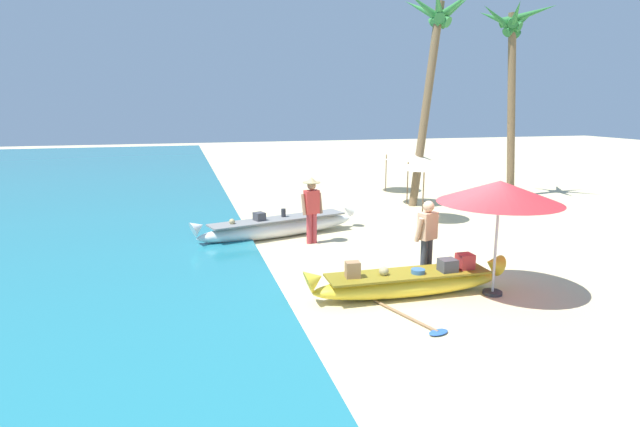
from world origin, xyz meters
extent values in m
plane|color=beige|center=(0.00, 0.00, 0.00)|extent=(80.00, 80.00, 0.00)
ellipsoid|color=yellow|center=(-0.54, -0.50, 0.21)|extent=(3.67, 0.74, 0.43)
cone|color=yellow|center=(1.24, -0.52, 0.48)|extent=(0.41, 0.42, 0.49)
cone|color=yellow|center=(-2.32, -0.48, 0.48)|extent=(0.41, 0.42, 0.49)
cube|color=olive|center=(-0.54, -0.50, 0.43)|extent=(3.08, 0.74, 0.04)
cube|color=#9E754C|center=(-1.62, -0.48, 0.58)|extent=(0.27, 0.23, 0.31)
sphere|color=tan|center=(-1.03, -0.50, 0.52)|extent=(0.18, 0.18, 0.18)
cylinder|color=#386699|center=(-0.38, -0.59, 0.48)|extent=(0.26, 0.26, 0.10)
cube|color=#424247|center=(0.20, -0.62, 0.55)|extent=(0.32, 0.29, 0.25)
cube|color=#B73333|center=(0.60, -0.55, 0.58)|extent=(0.29, 0.27, 0.31)
ellipsoid|color=white|center=(-2.03, 4.42, 0.25)|extent=(4.55, 1.89, 0.50)
cone|color=white|center=(0.11, 5.04, 0.55)|extent=(0.49, 0.48, 0.46)
cone|color=white|center=(-4.17, 3.80, 0.55)|extent=(0.49, 0.48, 0.46)
cube|color=gray|center=(-2.03, 4.42, 0.50)|extent=(3.86, 1.70, 0.04)
sphere|color=tan|center=(-3.30, 4.07, 0.57)|extent=(0.15, 0.15, 0.15)
cube|color=#424247|center=(-2.57, 4.29, 0.61)|extent=(0.33, 0.35, 0.23)
cylinder|color=#2D2D33|center=(-1.87, 4.55, 0.62)|extent=(0.12, 0.12, 0.24)
cylinder|color=#B2383D|center=(-1.27, 3.58, 0.39)|extent=(0.14, 0.14, 0.79)
cylinder|color=#B2383D|center=(-1.41, 3.55, 0.39)|extent=(0.14, 0.14, 0.79)
cube|color=#DB3D38|center=(-1.34, 3.56, 1.08)|extent=(0.40, 0.29, 0.59)
cylinder|color=#9E7051|center=(-1.11, 3.59, 1.03)|extent=(0.13, 0.21, 0.54)
cylinder|color=#9E7051|center=(-1.56, 3.50, 1.03)|extent=(0.13, 0.21, 0.54)
sphere|color=#9E7051|center=(-1.34, 3.56, 1.50)|extent=(0.22, 0.22, 0.22)
cylinder|color=tan|center=(-1.34, 3.56, 1.58)|extent=(0.44, 0.44, 0.02)
cone|color=tan|center=(-1.34, 3.56, 1.65)|extent=(0.26, 0.26, 0.12)
cylinder|color=#333842|center=(0.04, 0.04, 0.45)|extent=(0.14, 0.14, 0.90)
cylinder|color=#333842|center=(0.17, 0.09, 0.45)|extent=(0.14, 0.14, 0.90)
cube|color=tan|center=(0.11, 0.06, 1.17)|extent=(0.42, 0.34, 0.53)
cylinder|color=tan|center=(-0.11, -0.01, 1.12)|extent=(0.16, 0.21, 0.49)
cylinder|color=tan|center=(0.31, 0.17, 1.12)|extent=(0.16, 0.21, 0.49)
sphere|color=tan|center=(0.11, 0.06, 1.56)|extent=(0.22, 0.22, 0.22)
cylinder|color=#B7B7BC|center=(1.03, -0.87, 1.07)|extent=(0.05, 0.05, 2.14)
cone|color=red|center=(1.03, -0.87, 1.96)|extent=(2.23, 2.23, 0.40)
cylinder|color=#333338|center=(1.03, -0.87, 0.03)|extent=(0.36, 0.36, 0.06)
cylinder|color=#8E6B47|center=(2.59, 5.23, 0.95)|extent=(0.04, 0.04, 1.90)
cone|color=beige|center=(2.59, 5.23, 1.75)|extent=(1.60, 1.60, 0.32)
cylinder|color=#8E6B47|center=(3.26, 7.80, 0.95)|extent=(0.04, 0.04, 1.90)
cone|color=beige|center=(3.26, 7.80, 1.75)|extent=(1.60, 1.60, 0.32)
cylinder|color=#8E6B47|center=(3.57, 10.54, 0.95)|extent=(0.04, 0.04, 1.90)
cone|color=beige|center=(3.57, 10.54, 1.75)|extent=(1.60, 1.60, 0.32)
cylinder|color=brown|center=(7.54, 8.17, 3.35)|extent=(0.78, 0.28, 6.73)
cone|color=#287033|center=(7.71, 8.22, 6.43)|extent=(1.50, 0.54, 1.14)
cone|color=#287033|center=(7.51, 8.59, 6.56)|extent=(1.14, 1.73, 0.87)
cone|color=#287033|center=(7.03, 8.55, 6.51)|extent=(1.25, 1.60, 0.99)
cone|color=#287033|center=(6.80, 8.12, 6.41)|extent=(1.74, 0.52, 1.23)
cone|color=#287033|center=(7.08, 7.72, 6.45)|extent=(1.07, 1.75, 1.14)
cone|color=#287033|center=(7.62, 7.75, 6.59)|extent=(1.49, 1.76, 0.78)
cylinder|color=brown|center=(3.70, 7.49, 3.41)|extent=(1.00, 0.28, 6.84)
cone|color=#337F3D|center=(4.48, 7.52, 6.52)|extent=(1.49, 0.49, 1.16)
cone|color=#337F3D|center=(4.31, 7.93, 6.59)|extent=(1.18, 1.79, 1.05)
cone|color=#337F3D|center=(3.78, 7.92, 6.55)|extent=(1.31, 1.75, 1.18)
cone|color=#337F3D|center=(3.63, 7.48, 6.53)|extent=(1.54, 0.38, 1.17)
cone|color=#337F3D|center=(3.80, 7.09, 6.56)|extent=(1.26, 1.61, 1.12)
cone|color=#337F3D|center=(4.28, 7.05, 6.56)|extent=(1.08, 1.72, 1.12)
cylinder|color=#8E6B47|center=(-1.02, -1.40, 0.03)|extent=(0.53, 1.51, 0.05)
ellipsoid|color=#2D60B7|center=(-0.78, -2.15, 0.03)|extent=(0.40, 0.30, 0.03)
camera|label=1|loc=(-4.53, -8.86, 3.50)|focal=29.01mm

